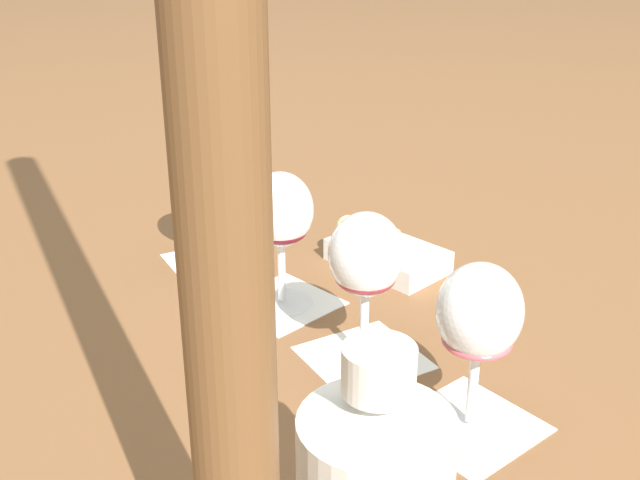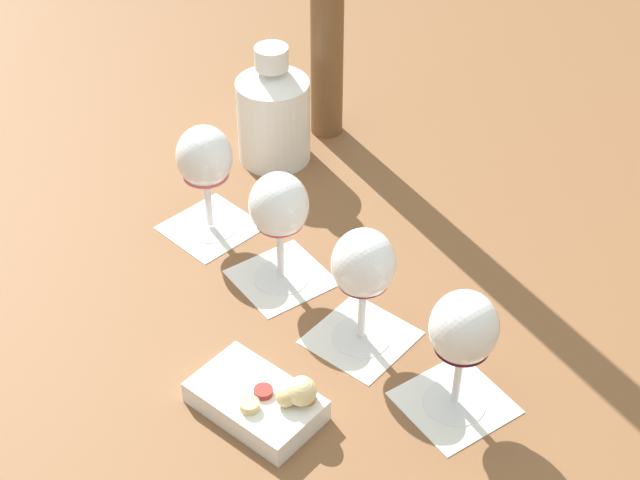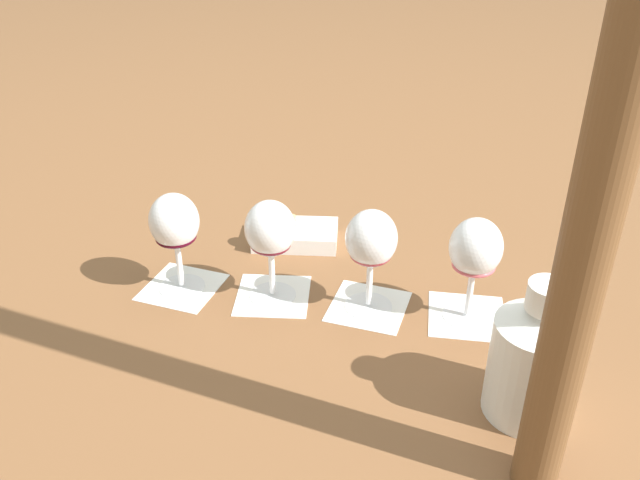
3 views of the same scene
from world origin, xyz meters
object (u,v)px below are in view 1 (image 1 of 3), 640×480
wine_glass_1 (366,263)px  wine_glass_3 (211,183)px  wine_glass_0 (479,320)px  ceramic_vase (375,480)px  wine_glass_2 (280,217)px  snack_dish (383,252)px

wine_glass_1 → wine_glass_3: 0.31m
wine_glass_0 → ceramic_vase: ceramic_vase is taller
wine_glass_1 → wine_glass_2: bearing=-29.7°
wine_glass_3 → wine_glass_2: bearing=152.5°
wine_glass_1 → snack_dish: (0.06, -0.23, -0.10)m
wine_glass_2 → wine_glass_3: bearing=-27.5°
wine_glass_3 → ceramic_vase: 0.57m
wine_glass_0 → ceramic_vase: 0.21m
wine_glass_0 → wine_glass_3: bearing=-28.4°
ceramic_vase → snack_dish: size_ratio=1.10×
wine_glass_1 → snack_dish: 0.26m
wine_glass_0 → wine_glass_3: (0.41, -0.22, -0.00)m
wine_glass_0 → wine_glass_2: size_ratio=1.00×
wine_glass_1 → wine_glass_2: (0.14, -0.08, 0.00)m
wine_glass_1 → wine_glass_2: same height
ceramic_vase → wine_glass_0: bearing=-97.4°
wine_glass_1 → snack_dish: wine_glass_1 is taller
wine_glass_2 → ceramic_vase: ceramic_vase is taller
wine_glass_1 → wine_glass_3: size_ratio=1.00×
wine_glass_0 → snack_dish: size_ratio=0.96×
wine_glass_3 → snack_dish: 0.25m
wine_glass_0 → wine_glass_1: bearing=-28.1°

